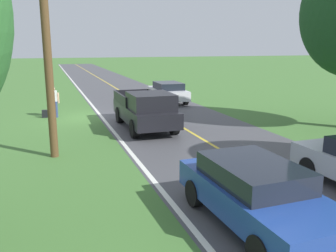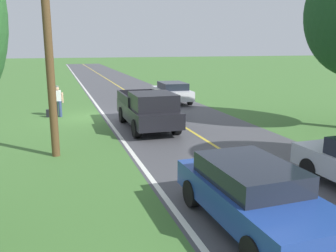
{
  "view_description": "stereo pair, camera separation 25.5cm",
  "coord_description": "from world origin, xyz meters",
  "views": [
    {
      "loc": [
        2.01,
        19.89,
        3.89
      ],
      "look_at": [
        -1.63,
        9.15,
        1.34
      ],
      "focal_mm": 38.43,
      "sensor_mm": 36.0,
      "label": 1
    },
    {
      "loc": [
        1.77,
        19.97,
        3.89
      ],
      "look_at": [
        -1.63,
        9.15,
        1.34
      ],
      "focal_mm": 38.43,
      "sensor_mm": 36.0,
      "label": 2
    }
  ],
  "objects": [
    {
      "name": "ground_plane",
      "position": [
        0.0,
        0.0,
        0.0
      ],
      "size": [
        200.0,
        200.0,
        0.0
      ],
      "primitive_type": "plane",
      "color": "#427033"
    },
    {
      "name": "road_surface",
      "position": [
        -4.11,
        0.0,
        0.0
      ],
      "size": [
        7.01,
        120.0,
        0.0
      ],
      "primitive_type": "cube",
      "color": "#47474C",
      "rests_on": "ground"
    },
    {
      "name": "lane_edge_line",
      "position": [
        -0.78,
        0.0,
        0.01
      ],
      "size": [
        0.16,
        117.6,
        0.0
      ],
      "primitive_type": "cube",
      "color": "silver",
      "rests_on": "ground"
    },
    {
      "name": "lane_centre_line",
      "position": [
        -4.11,
        0.0,
        0.01
      ],
      "size": [
        0.14,
        117.6,
        0.0
      ],
      "primitive_type": "cube",
      "color": "gold",
      "rests_on": "ground"
    },
    {
      "name": "hitchhiker_walking",
      "position": [
        1.69,
        -0.71,
        0.98
      ],
      "size": [
        0.62,
        0.53,
        1.75
      ],
      "color": "navy",
      "rests_on": "ground"
    },
    {
      "name": "suitcase_carried",
      "position": [
        2.11,
        -0.66,
        0.21
      ],
      "size": [
        0.48,
        0.24,
        0.43
      ],
      "primitive_type": "cube",
      "rotation": [
        0.0,
        0.0,
        1.49
      ],
      "color": "black",
      "rests_on": "ground"
    },
    {
      "name": "pickup_truck_passing",
      "position": [
        -2.35,
        3.8,
        0.97
      ],
      "size": [
        2.12,
        5.41,
        1.82
      ],
      "color": "black",
      "rests_on": "ground"
    },
    {
      "name": "sedan_ahead_same_lane",
      "position": [
        -2.16,
        13.58,
        0.75
      ],
      "size": [
        2.03,
        4.45,
        1.41
      ],
      "color": "navy",
      "rests_on": "ground"
    },
    {
      "name": "sedan_near_oncoming",
      "position": [
        -5.94,
        -3.62,
        0.75
      ],
      "size": [
        2.04,
        4.46,
        1.41
      ],
      "color": "silver",
      "rests_on": "ground"
    },
    {
      "name": "utility_pole_roadside",
      "position": [
        1.9,
        6.93,
        3.62
      ],
      "size": [
        0.28,
        0.28,
        7.23
      ],
      "primitive_type": "cylinder",
      "color": "brown",
      "rests_on": "ground"
    }
  ]
}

